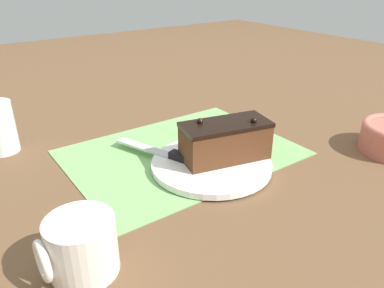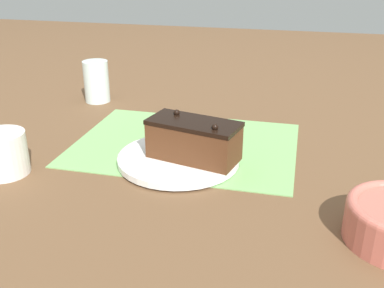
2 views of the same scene
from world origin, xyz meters
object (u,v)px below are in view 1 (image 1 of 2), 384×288
at_px(cake_plate, 211,164).
at_px(coffee_mug, 81,247).
at_px(serving_knife, 170,154).
at_px(chocolate_cake, 225,140).

relative_size(cake_plate, coffee_mug, 2.38).
distance_m(cake_plate, serving_knife, 0.08).
bearing_deg(coffee_mug, chocolate_cake, -161.21).
height_order(cake_plate, coffee_mug, coffee_mug).
bearing_deg(serving_knife, cake_plate, -70.27).
bearing_deg(chocolate_cake, serving_knife, -38.06).
bearing_deg(chocolate_cake, cake_plate, -5.04).
distance_m(cake_plate, coffee_mug, 0.32).
height_order(serving_knife, coffee_mug, coffee_mug).
height_order(cake_plate, chocolate_cake, chocolate_cake).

